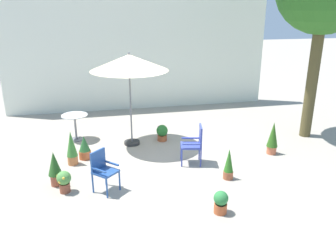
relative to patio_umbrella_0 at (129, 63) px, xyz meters
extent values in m
plane|color=#9E9485|center=(0.77, -1.07, -2.27)|extent=(60.00, 60.00, 0.00)
cube|color=silver|center=(0.77, 3.67, -0.20)|extent=(9.64, 0.30, 4.12)
cylinder|color=brown|center=(5.15, -0.44, -0.61)|extent=(0.31, 0.31, 3.31)
cylinder|color=#2D2D2D|center=(0.00, 0.00, -2.23)|extent=(0.44, 0.44, 0.08)
cylinder|color=slate|center=(0.00, 0.00, -1.02)|extent=(0.04, 0.04, 2.50)
cone|color=beige|center=(0.00, 0.00, 0.02)|extent=(2.07, 2.07, 0.42)
sphere|color=slate|center=(0.00, 0.00, 0.26)|extent=(0.06, 0.06, 0.06)
cylinder|color=white|center=(-1.54, 0.67, -1.52)|extent=(0.73, 0.73, 0.02)
cylinder|color=slate|center=(-1.54, 0.67, -1.90)|extent=(0.06, 0.06, 0.73)
cylinder|color=slate|center=(-1.54, 0.67, -2.25)|extent=(0.40, 0.40, 0.03)
cube|color=#33429E|center=(1.27, -1.56, -1.80)|extent=(0.58, 0.54, 0.04)
cube|color=#33429E|center=(1.49, -1.61, -1.54)|extent=(0.13, 0.42, 0.49)
cube|color=#33429E|center=(1.31, -1.36, -1.68)|extent=(0.44, 0.13, 0.03)
cube|color=#33429E|center=(1.23, -1.76, -1.68)|extent=(0.44, 0.13, 0.03)
cylinder|color=#33429E|center=(1.09, -1.31, -2.04)|extent=(0.04, 0.04, 0.44)
cylinder|color=#33429E|center=(1.00, -1.71, -2.04)|extent=(0.04, 0.04, 0.44)
cylinder|color=#33429E|center=(1.54, -1.41, -2.04)|extent=(0.04, 0.04, 0.44)
cylinder|color=#33429E|center=(1.45, -1.81, -2.04)|extent=(0.04, 0.04, 0.44)
cube|color=#254C8F|center=(-0.83, -2.50, -1.82)|extent=(0.60, 0.60, 0.04)
cube|color=#254C8F|center=(-0.96, -2.36, -1.59)|extent=(0.31, 0.31, 0.41)
cube|color=#254C8F|center=(-0.96, -2.63, -1.70)|extent=(0.30, 0.30, 0.03)
cube|color=#254C8F|center=(-0.69, -2.37, -1.70)|extent=(0.30, 0.30, 0.03)
cylinder|color=#254C8F|center=(-0.83, -2.78, -2.05)|extent=(0.04, 0.04, 0.43)
cylinder|color=#254C8F|center=(-0.55, -2.51, -2.05)|extent=(0.04, 0.04, 0.43)
cylinder|color=#254C8F|center=(-1.10, -2.50, -2.05)|extent=(0.04, 0.04, 0.43)
cylinder|color=#254C8F|center=(-0.83, -2.23, -2.05)|extent=(0.04, 0.04, 0.43)
cylinder|color=#C1703E|center=(-1.57, -1.00, -2.15)|extent=(0.25, 0.25, 0.22)
cylinder|color=#382819|center=(-1.57, -1.00, -2.05)|extent=(0.22, 0.22, 0.02)
cone|color=#3C7D32|center=(-1.57, -1.00, -1.72)|extent=(0.26, 0.26, 0.64)
cylinder|color=#B95C33|center=(-1.28, -0.72, -2.16)|extent=(0.30, 0.30, 0.21)
cylinder|color=#382819|center=(-1.28, -0.72, -2.06)|extent=(0.27, 0.27, 0.02)
cone|color=#2B6230|center=(-1.28, -0.72, -1.85)|extent=(0.28, 0.28, 0.40)
cylinder|color=#9C4F38|center=(-1.88, -2.00, -2.14)|extent=(0.23, 0.23, 0.25)
cylinder|color=#382819|center=(-1.88, -2.00, -2.02)|extent=(0.20, 0.20, 0.02)
cone|color=#285621|center=(-1.88, -2.00, -1.75)|extent=(0.29, 0.29, 0.53)
cylinder|color=brown|center=(-1.68, -2.35, -2.17)|extent=(0.22, 0.22, 0.20)
cylinder|color=#382819|center=(-1.68, -2.35, -2.07)|extent=(0.19, 0.19, 0.02)
sphere|color=#518C41|center=(-1.68, -2.35, -1.94)|extent=(0.30, 0.30, 0.30)
sphere|color=gold|center=(-1.79, -2.30, -1.92)|extent=(0.08, 0.08, 0.08)
sphere|color=gold|center=(-1.67, -2.48, -1.88)|extent=(0.06, 0.06, 0.06)
sphere|color=gold|center=(-1.75, -2.45, -1.97)|extent=(0.07, 0.07, 0.07)
cylinder|color=#A15436|center=(1.87, -2.52, -2.18)|extent=(0.23, 0.23, 0.18)
cylinder|color=#382819|center=(1.87, -2.52, -2.09)|extent=(0.20, 0.20, 0.02)
cone|color=#2E6D21|center=(1.87, -2.52, -1.81)|extent=(0.21, 0.21, 0.55)
cylinder|color=#BE5930|center=(1.22, -3.77, -2.17)|extent=(0.24, 0.24, 0.19)
cylinder|color=#382819|center=(1.22, -3.77, -2.08)|extent=(0.22, 0.22, 0.02)
sphere|color=#2F7D3D|center=(1.22, -3.77, -1.96)|extent=(0.28, 0.28, 0.28)
cylinder|color=#AC552F|center=(0.88, 0.08, -2.18)|extent=(0.27, 0.27, 0.16)
cylinder|color=#382819|center=(0.88, 0.08, -2.11)|extent=(0.24, 0.24, 0.02)
sphere|color=#286F2B|center=(0.88, 0.08, -1.96)|extent=(0.33, 0.33, 0.33)
sphere|color=#AF40A7|center=(0.81, 0.18, -1.88)|extent=(0.07, 0.07, 0.07)
sphere|color=#AF40A7|center=(0.86, 0.20, -2.01)|extent=(0.07, 0.07, 0.07)
cylinder|color=#C86744|center=(3.51, -1.45, -2.16)|extent=(0.25, 0.25, 0.21)
cylinder|color=#382819|center=(3.51, -1.45, -2.07)|extent=(0.22, 0.22, 0.02)
cone|color=#2D5C1A|center=(3.51, -1.45, -1.73)|extent=(0.28, 0.28, 0.66)
camera|label=1|loc=(-0.93, -8.98, 1.40)|focal=36.65mm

